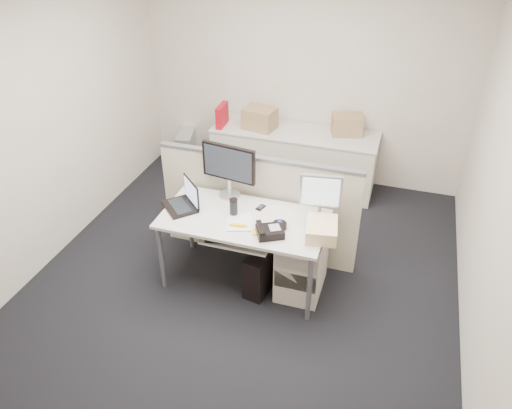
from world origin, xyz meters
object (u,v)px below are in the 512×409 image
(monitor_main, at_px, (229,171))
(laptop, at_px, (179,196))
(desk, at_px, (244,224))
(desk_phone, at_px, (270,232))

(monitor_main, height_order, laptop, monitor_main)
(desk, height_order, desk_phone, desk_phone)
(desk_phone, bearing_deg, monitor_main, 109.25)
(monitor_main, bearing_deg, laptop, -129.10)
(desk, xyz_separation_m, desk_phone, (0.30, -0.18, 0.10))
(monitor_main, xyz_separation_m, desk_phone, (0.55, -0.50, -0.23))
(laptop, relative_size, desk_phone, 1.51)
(desk, height_order, monitor_main, monitor_main)
(desk, bearing_deg, laptop, -178.15)
(laptop, bearing_deg, desk, 45.98)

